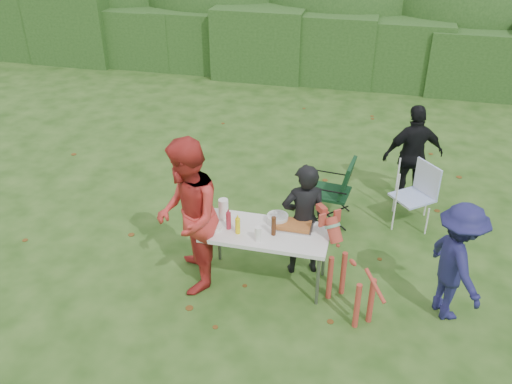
% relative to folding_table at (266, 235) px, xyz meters
% --- Properties ---
extents(ground, '(80.00, 80.00, 0.00)m').
position_rel_folding_table_xyz_m(ground, '(-0.26, 0.01, -0.69)').
color(ground, '#1E4211').
extents(hedge_row, '(22.00, 1.40, 1.70)m').
position_rel_folding_table_xyz_m(hedge_row, '(-0.26, 8.01, 0.16)').
color(hedge_row, '#23471C').
rests_on(hedge_row, ground).
extents(shrub_backdrop, '(20.00, 2.60, 3.20)m').
position_rel_folding_table_xyz_m(shrub_backdrop, '(-0.26, 9.61, 0.91)').
color(shrub_backdrop, '#3D6628').
rests_on(shrub_backdrop, ground).
extents(folding_table, '(1.50, 0.70, 0.74)m').
position_rel_folding_table_xyz_m(folding_table, '(0.00, 0.00, 0.00)').
color(folding_table, silver).
rests_on(folding_table, ground).
extents(person_cook, '(0.64, 0.54, 1.51)m').
position_rel_folding_table_xyz_m(person_cook, '(0.40, 0.32, 0.07)').
color(person_cook, black).
rests_on(person_cook, ground).
extents(person_red_jacket, '(1.01, 1.13, 1.93)m').
position_rel_folding_table_xyz_m(person_red_jacket, '(-0.87, -0.26, 0.28)').
color(person_red_jacket, red).
rests_on(person_red_jacket, ground).
extents(person_black_puffy, '(0.99, 0.69, 1.57)m').
position_rel_folding_table_xyz_m(person_black_puffy, '(1.69, 2.41, 0.10)').
color(person_black_puffy, black).
rests_on(person_black_puffy, ground).
extents(child, '(0.88, 1.07, 1.44)m').
position_rel_folding_table_xyz_m(child, '(2.15, -0.07, 0.03)').
color(child, '#1C1C4F').
rests_on(child, ground).
extents(dog, '(1.03, 1.10, 1.03)m').
position_rel_folding_table_xyz_m(dog, '(1.05, -0.28, -0.17)').
color(dog, '#A6392A').
rests_on(dog, ground).
extents(camping_chair, '(0.67, 0.67, 0.97)m').
position_rel_folding_table_xyz_m(camping_chair, '(0.58, 1.63, -0.20)').
color(camping_chair, black).
rests_on(camping_chair, ground).
extents(lawn_chair, '(0.76, 0.76, 0.92)m').
position_rel_folding_table_xyz_m(lawn_chair, '(1.73, 1.79, -0.23)').
color(lawn_chair, '#537ADA').
rests_on(lawn_chair, ground).
extents(food_tray, '(0.45, 0.30, 0.02)m').
position_rel_folding_table_xyz_m(food_tray, '(0.31, 0.16, 0.06)').
color(food_tray, '#B7B7BA').
rests_on(food_tray, folding_table).
extents(focaccia_bread, '(0.40, 0.26, 0.04)m').
position_rel_folding_table_xyz_m(focaccia_bread, '(0.31, 0.16, 0.09)').
color(focaccia_bread, '#AF632C').
rests_on(focaccia_bread, food_tray).
extents(mustard_bottle, '(0.06, 0.06, 0.20)m').
position_rel_folding_table_xyz_m(mustard_bottle, '(-0.31, -0.12, 0.15)').
color(mustard_bottle, yellow).
rests_on(mustard_bottle, folding_table).
extents(ketchup_bottle, '(0.06, 0.06, 0.22)m').
position_rel_folding_table_xyz_m(ketchup_bottle, '(-0.44, -0.05, 0.16)').
color(ketchup_bottle, maroon).
rests_on(ketchup_bottle, folding_table).
extents(beer_bottle, '(0.06, 0.06, 0.24)m').
position_rel_folding_table_xyz_m(beer_bottle, '(0.10, -0.05, 0.17)').
color(beer_bottle, '#47230F').
rests_on(beer_bottle, folding_table).
extents(paper_towel_roll, '(0.12, 0.12, 0.26)m').
position_rel_folding_table_xyz_m(paper_towel_roll, '(-0.57, 0.15, 0.18)').
color(paper_towel_roll, white).
rests_on(paper_towel_roll, folding_table).
extents(cup_stack, '(0.08, 0.08, 0.18)m').
position_rel_folding_table_xyz_m(cup_stack, '(-0.05, -0.21, 0.14)').
color(cup_stack, white).
rests_on(cup_stack, folding_table).
extents(pasta_bowl, '(0.26, 0.26, 0.10)m').
position_rel_folding_table_xyz_m(pasta_bowl, '(0.09, 0.22, 0.10)').
color(pasta_bowl, silver).
rests_on(pasta_bowl, folding_table).
extents(plate_stack, '(0.24, 0.24, 0.05)m').
position_rel_folding_table_xyz_m(plate_stack, '(-0.64, -0.10, 0.08)').
color(plate_stack, white).
rests_on(plate_stack, folding_table).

